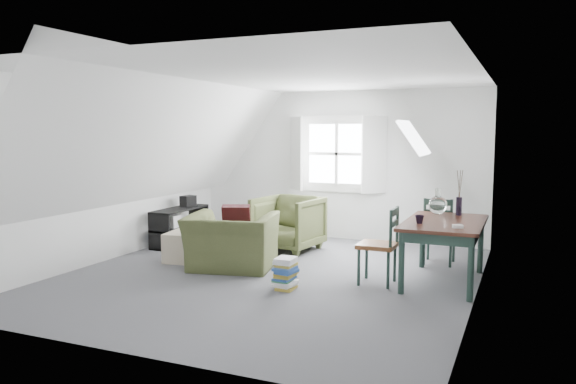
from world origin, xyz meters
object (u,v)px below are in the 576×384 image
at_px(dining_table, 444,229).
at_px(armchair_near, 232,269).
at_px(magazine_stack, 286,273).
at_px(ottoman, 191,246).
at_px(dining_chair_near, 380,244).
at_px(media_shelf, 179,228).
at_px(armchair_far, 288,250).
at_px(dining_chair_far, 439,229).

bearing_deg(dining_table, armchair_near, -168.33).
distance_m(dining_table, magazine_stack, 2.00).
bearing_deg(dining_table, magazine_stack, -145.54).
bearing_deg(ottoman, dining_chair_near, -3.02).
xyz_separation_m(dining_chair_near, media_shelf, (-3.57, 1.02, -0.22)).
xyz_separation_m(armchair_near, armchair_far, (0.23, 1.38, 0.00)).
relative_size(media_shelf, magazine_stack, 3.15).
height_order(ottoman, magazine_stack, ottoman).
bearing_deg(dining_chair_near, media_shelf, -94.76).
distance_m(dining_chair_far, magazine_stack, 2.47).
bearing_deg(dining_chair_far, media_shelf, -10.33).
bearing_deg(armchair_near, dining_chair_far, -163.57).
xyz_separation_m(armchair_near, dining_table, (2.70, 0.41, 0.66)).
xyz_separation_m(armchair_far, media_shelf, (-1.79, -0.31, 0.27)).
distance_m(dining_chair_far, dining_chair_near, 1.41).
bearing_deg(magazine_stack, dining_chair_far, 53.38).
bearing_deg(media_shelf, dining_table, -12.07).
relative_size(dining_chair_far, magazine_stack, 2.53).
xyz_separation_m(armchair_near, dining_chair_far, (2.51, 1.36, 0.48)).
xyz_separation_m(dining_chair_far, magazine_stack, (-1.46, -1.97, -0.30)).
bearing_deg(media_shelf, dining_chair_far, 0.86).
bearing_deg(ottoman, dining_chair_far, 19.69).
height_order(dining_chair_near, media_shelf, dining_chair_near).
relative_size(armchair_near, dining_chair_near, 1.21).
xyz_separation_m(ottoman, dining_chair_near, (2.77, -0.15, 0.28)).
height_order(armchair_far, dining_chair_far, dining_chair_far).
relative_size(dining_table, dining_chair_near, 1.62).
xyz_separation_m(armchair_near, media_shelf, (-1.56, 1.07, 0.27)).
bearing_deg(dining_table, media_shelf, 174.27).
height_order(ottoman, dining_chair_near, dining_chair_near).
relative_size(dining_chair_near, magazine_stack, 2.54).
relative_size(ottoman, dining_chair_near, 0.66).
distance_m(armchair_far, dining_chair_near, 2.27).
xyz_separation_m(dining_chair_near, magazine_stack, (-0.96, -0.65, -0.30)).
height_order(armchair_far, media_shelf, media_shelf).
bearing_deg(ottoman, armchair_near, -14.46).
xyz_separation_m(dining_table, magazine_stack, (-1.65, -1.01, -0.47)).
relative_size(dining_table, dining_chair_far, 1.63).
distance_m(dining_table, dining_chair_near, 0.80).
bearing_deg(dining_table, dining_chair_near, -149.46).
bearing_deg(armchair_near, media_shelf, -46.50).
xyz_separation_m(armchair_far, dining_chair_near, (1.78, -1.33, 0.49)).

